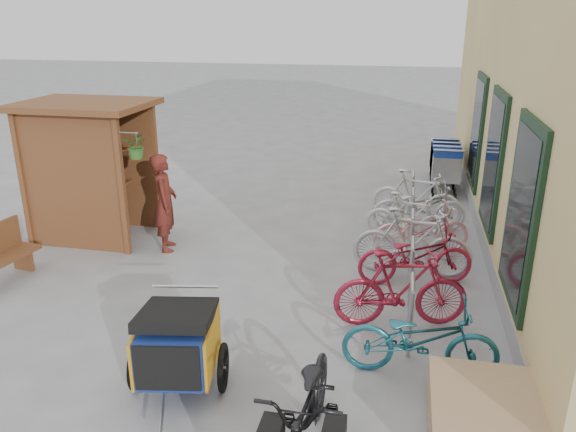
% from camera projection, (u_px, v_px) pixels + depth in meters
% --- Properties ---
extents(ground, '(80.00, 80.00, 0.00)m').
position_uv_depth(ground, '(226.00, 325.00, 7.22)').
color(ground, '#9B9B9D').
extents(kiosk, '(2.49, 1.65, 2.40)m').
position_uv_depth(kiosk, '(85.00, 152.00, 9.62)').
color(kiosk, brown).
rests_on(kiosk, ground).
extents(bike_rack, '(0.05, 5.35, 0.86)m').
position_uv_depth(bike_rack, '(412.00, 234.00, 8.81)').
color(bike_rack, '#A5A8AD').
rests_on(bike_rack, ground).
extents(pallet_stack, '(1.00, 1.20, 0.40)m').
position_uv_depth(pallet_stack, '(483.00, 415.00, 5.27)').
color(pallet_stack, tan).
rests_on(pallet_stack, ground).
extents(shopping_carts, '(0.63, 2.11, 1.12)m').
position_uv_depth(shopping_carts, '(445.00, 159.00, 12.80)').
color(shopping_carts, silver).
rests_on(shopping_carts, ground).
extents(child_trailer, '(1.07, 1.72, 0.99)m').
position_uv_depth(child_trailer, '(178.00, 342.00, 5.84)').
color(child_trailer, navy).
rests_on(child_trailer, ground).
extents(cargo_bike, '(0.68, 1.95, 1.02)m').
position_uv_depth(cargo_bike, '(308.00, 418.00, 4.80)').
color(cargo_bike, black).
rests_on(cargo_bike, ground).
extents(person_kiosk, '(0.57, 0.70, 1.65)m').
position_uv_depth(person_kiosk, '(165.00, 203.00, 9.30)').
color(person_kiosk, maroon).
rests_on(person_kiosk, ground).
extents(bike_0, '(1.72, 0.68, 0.89)m').
position_uv_depth(bike_0, '(420.00, 339.00, 6.09)').
color(bike_0, '#1B5A6C').
rests_on(bike_0, ground).
extents(bike_1, '(1.77, 0.85, 1.02)m').
position_uv_depth(bike_1, '(401.00, 289.00, 7.05)').
color(bike_1, maroon).
rests_on(bike_1, ground).
extents(bike_2, '(1.78, 1.00, 0.89)m').
position_uv_depth(bike_2, '(415.00, 256.00, 8.19)').
color(bike_2, maroon).
rests_on(bike_2, ground).
extents(bike_3, '(1.80, 0.58, 1.07)m').
position_uv_depth(bike_3, '(412.00, 242.00, 8.44)').
color(bike_3, '#BCBCC1').
rests_on(bike_3, ground).
extents(bike_4, '(1.72, 1.04, 0.85)m').
position_uv_depth(bike_4, '(421.00, 229.00, 9.26)').
color(bike_4, pink).
rests_on(bike_4, ground).
extents(bike_5, '(1.57, 0.71, 0.91)m').
position_uv_depth(bike_5, '(408.00, 219.00, 9.66)').
color(bike_5, silver).
rests_on(bike_5, ground).
extents(bike_6, '(1.77, 0.82, 0.90)m').
position_uv_depth(bike_6, '(419.00, 207.00, 10.28)').
color(bike_6, '#BCBCC1').
rests_on(bike_6, ground).
extents(bike_7, '(1.79, 0.89, 1.04)m').
position_uv_depth(bike_7, '(416.00, 197.00, 10.57)').
color(bike_7, silver).
rests_on(bike_7, ground).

